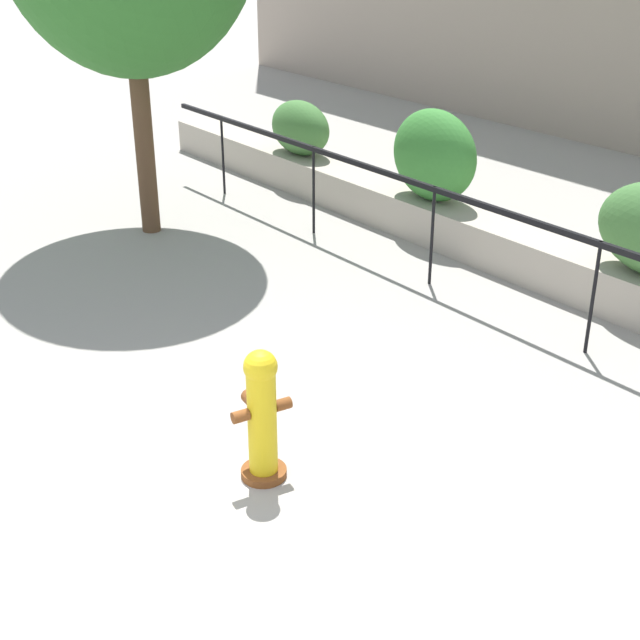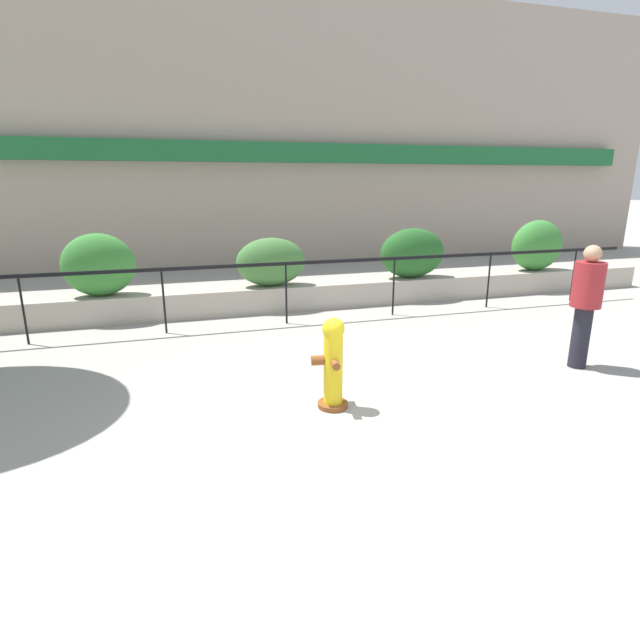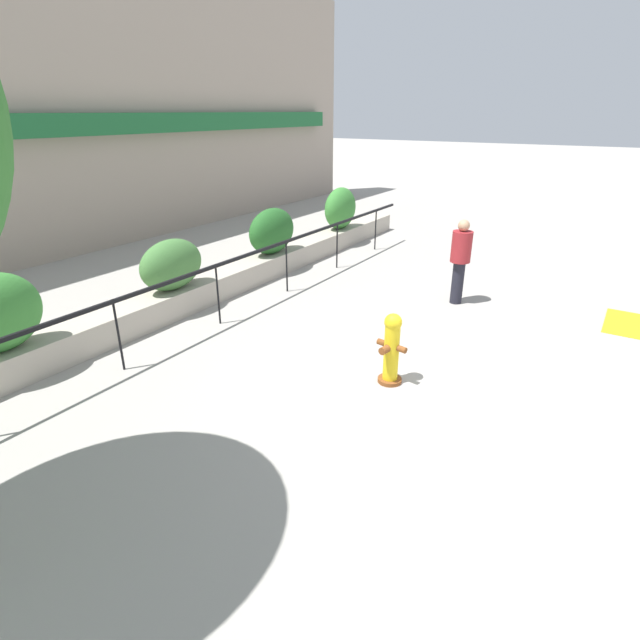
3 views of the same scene
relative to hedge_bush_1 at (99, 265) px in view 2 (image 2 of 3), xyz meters
name	(u,v)px [view 2 (image 2 of 3)]	position (x,y,z in m)	size (l,w,h in m)	color
ground_plane	(403,459)	(3.25, -6.00, -1.07)	(120.00, 120.00, 0.00)	#9E9991
building_facade	(230,131)	(3.25, 5.98, 2.91)	(30.00, 1.36, 8.00)	gray
planter_wall_low	(274,297)	(3.25, 0.00, -0.82)	(18.00, 0.70, 0.50)	#ADA393
fence_railing_segment	(286,269)	(3.25, -1.10, -0.06)	(15.00, 0.05, 1.15)	black
hedge_bush_1	(99,265)	(0.00, 0.00, 0.00)	(1.28, 0.70, 1.15)	#387F33
hedge_bush_2	(271,262)	(3.19, 0.00, -0.09)	(1.40, 0.70, 0.97)	#427538
hedge_bush_3	(412,253)	(6.32, 0.00, -0.04)	(1.49, 0.70, 1.08)	#235B23
hedge_bush_4	(537,245)	(9.56, 0.00, 0.01)	(1.32, 0.70, 1.18)	#387F33
fire_hydrant	(333,363)	(2.96, -4.72, -0.52)	(0.46, 0.48, 1.08)	brown
pedestrian	(586,299)	(6.70, -4.47, -0.09)	(0.53, 0.53, 1.73)	black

